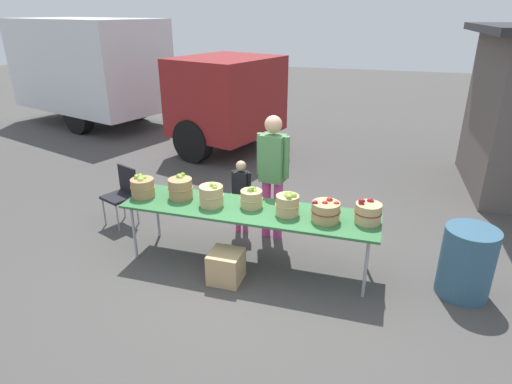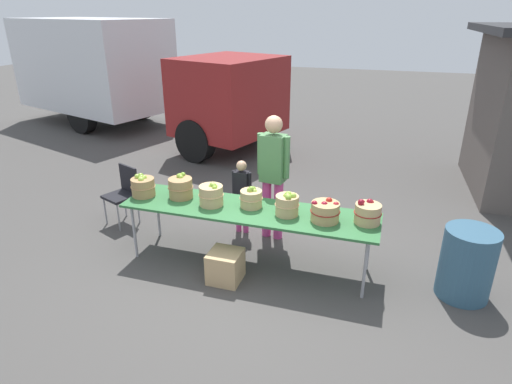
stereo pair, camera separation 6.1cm
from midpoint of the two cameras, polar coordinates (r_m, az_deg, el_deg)
The scene contains 15 objects.
ground_plane at distance 5.57m, azimuth -1.23°, elevation -9.24°, with size 40.00×40.00×0.00m, color #474442.
market_table at distance 5.22m, azimuth -1.30°, elevation -2.58°, with size 3.10×0.76×0.75m.
apple_basket_green_0 at distance 5.71m, azimuth -14.99°, elevation 0.70°, with size 0.31×0.31×0.29m.
apple_basket_green_1 at distance 5.56m, azimuth -10.21°, elevation 0.55°, with size 0.32×0.32×0.30m.
apple_basket_green_2 at distance 5.29m, azimuth -6.20°, elevation -0.38°, with size 0.31×0.31×0.30m.
apple_basket_green_3 at distance 5.22m, azimuth -0.94°, elevation -0.78°, with size 0.28×0.28×0.27m.
apple_basket_green_4 at distance 5.03m, azimuth 3.84°, elevation -1.57°, with size 0.29×0.29×0.29m.
apple_basket_red_0 at distance 4.94m, azimuth 8.81°, elevation -2.47°, with size 0.34×0.34×0.26m.
apple_basket_red_1 at distance 5.00m, azimuth 14.17°, elevation -2.60°, with size 0.31×0.31×0.28m.
vendor_adult at distance 5.75m, azimuth 1.91°, elevation 3.11°, with size 0.45×0.27×1.73m.
child_customer at distance 6.03m, azimuth -2.23°, elevation 0.14°, with size 0.28×0.15×1.07m.
box_truck at distance 12.08m, azimuth -18.06°, elevation 14.81°, with size 7.99×4.40×2.75m.
folding_chair at distance 6.64m, azimuth -17.40°, elevation 0.11°, with size 0.52×0.52×0.86m.
trash_barrel at distance 5.33m, azimuth 25.67°, elevation -8.32°, with size 0.57×0.57×0.81m, color #335972.
produce_crate at distance 5.16m, azimuth -4.30°, elevation -9.73°, with size 0.37×0.37×0.37m, color tan.
Camera 1 is at (1.46, -4.48, 2.96)m, focal length 30.43 mm.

